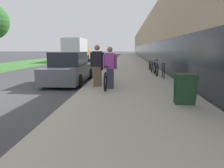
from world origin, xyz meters
TOP-DOWN VIEW (x-y plane):
  - sidewalk_slab at (5.55, 21.00)m, footprint 4.32×70.00m
  - storefront_facade at (12.74, 29.00)m, footprint 10.01×70.00m
  - lawn_strip at (-6.66, 25.00)m, footprint 5.74×70.00m
  - tandem_bicycle at (4.43, 2.11)m, footprint 0.52×2.58m
  - person_rider at (4.55, 1.79)m, footprint 0.57×0.22m
  - person_bystander at (3.98, 2.23)m, footprint 0.59×0.23m
  - bike_rack_hoop at (7.19, 4.77)m, footprint 0.05×0.60m
  - cruiser_bike_nearest at (6.95, 5.96)m, footprint 0.52×1.82m
  - cruiser_bike_middle at (6.90, 8.11)m, footprint 0.52×1.88m
  - sandwich_board_sign at (6.90, -0.37)m, footprint 0.56×0.56m
  - parked_sedan_curbside at (2.27, 3.95)m, footprint 1.81×4.30m
  - vintage_roadster_curbside at (2.35, 9.06)m, footprint 1.79×3.90m
  - moving_truck at (-1.80, 21.37)m, footprint 2.47×6.45m

SIDE VIEW (x-z plane):
  - lawn_strip at x=-6.66m, z-range 0.00..0.03m
  - sidewalk_slab at x=5.55m, z-range 0.00..0.15m
  - vintage_roadster_curbside at x=2.35m, z-range -0.06..0.86m
  - cruiser_bike_middle at x=6.90m, z-range 0.08..1.00m
  - tandem_bicycle at x=4.43m, z-range 0.08..1.01m
  - cruiser_bike_nearest at x=6.95m, z-range 0.07..1.04m
  - sandwich_board_sign at x=6.90m, z-range 0.15..1.05m
  - bike_rack_hoop at x=7.19m, z-range 0.24..1.09m
  - parked_sedan_curbside at x=2.27m, z-range -0.08..1.49m
  - person_rider at x=4.55m, z-range 0.15..1.82m
  - person_bystander at x=3.98m, z-range 0.15..1.89m
  - moving_truck at x=-1.80m, z-range 0.01..3.07m
  - storefront_facade at x=12.74m, z-range -0.01..5.77m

